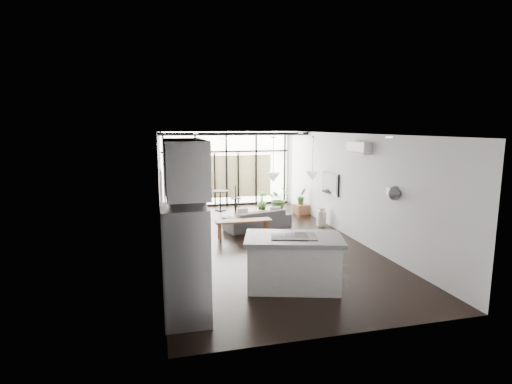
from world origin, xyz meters
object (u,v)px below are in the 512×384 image
island (293,262)px  sofa (258,216)px  fridge (186,264)px  console_bench (243,229)px  pouf (258,218)px  milk_can (322,217)px  tv (330,183)px

island → sofa: size_ratio=0.92×
fridge → console_bench: size_ratio=1.18×
pouf → milk_can: 1.93m
island → sofa: bearing=101.0°
sofa → tv: tv is taller
console_bench → sofa: bearing=53.7°
fridge → pouf: fridge is taller
console_bench → milk_can: milk_can is taller
island → pouf: (0.56, 4.80, -0.28)m
tv → pouf: bearing=162.8°
fridge → tv: fridge is taller
island → console_bench: size_ratio=1.18×
island → tv: bearing=74.4°
sofa → tv: (2.19, -0.19, 0.92)m
milk_can → console_bench: bearing=-164.5°
fridge → milk_can: bearing=48.6°
sofa → fridge: bearing=48.9°
console_bench → tv: (2.80, 0.64, 1.06)m
console_bench → milk_can: (2.59, 0.72, 0.04)m
island → console_bench: bearing=109.6°
island → fridge: bearing=-142.3°
island → pouf: bearing=99.9°
fridge → console_bench: bearing=66.9°
milk_can → tv: tv is taller
milk_can → tv: size_ratio=0.51×
island → pouf: island is taller
milk_can → fridge: bearing=-131.4°
fridge → sofa: (2.45, 5.14, -0.52)m
console_bench → pouf: 1.47m
island → milk_can: size_ratio=3.19×
pouf → tv: (2.05, -0.63, 1.09)m
sofa → pouf: sofa is taller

